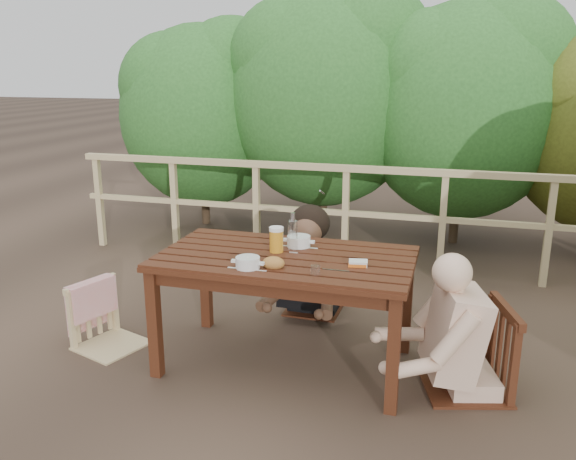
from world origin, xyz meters
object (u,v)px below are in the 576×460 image
(chair_right, at_px, (470,311))
(beer_glass, at_px, (276,241))
(chair_far, at_px, (315,259))
(soup_far, at_px, (299,242))
(woman, at_px, (316,227))
(diner_right, at_px, (478,279))
(tumbler, at_px, (315,271))
(bread_roll, at_px, (273,263))
(soup_near, at_px, (248,264))
(bottle, at_px, (293,233))
(chair_left, at_px, (107,290))
(butter_tub, at_px, (358,264))
(table, at_px, (286,311))

(chair_right, xyz_separation_m, beer_glass, (-1.21, 0.04, 0.32))
(chair_far, xyz_separation_m, soup_far, (0.06, -0.71, 0.35))
(woman, distance_m, diner_right, 1.51)
(chair_far, relative_size, tumbler, 12.78)
(chair_far, distance_m, bread_roll, 1.20)
(chair_right, height_order, beer_glass, chair_right)
(beer_glass, bearing_deg, soup_near, -101.06)
(diner_right, bearing_deg, bottle, 69.00)
(chair_right, height_order, woman, woman)
(tumbler, bearing_deg, soup_near, -179.66)
(soup_near, bearing_deg, chair_right, 13.57)
(chair_left, relative_size, bottle, 3.22)
(chair_right, height_order, tumbler, chair_right)
(chair_left, distance_m, diner_right, 2.42)
(bottle, distance_m, tumbler, 0.49)
(bottle, bearing_deg, chair_far, 93.40)
(chair_right, bearing_deg, butter_tub, -98.10)
(bottle, bearing_deg, bread_roll, -92.65)
(chair_right, bearing_deg, tumbler, -86.40)
(woman, distance_m, soup_near, 1.24)
(diner_right, relative_size, soup_near, 5.83)
(diner_right, height_order, butter_tub, diner_right)
(tumbler, bearing_deg, soup_far, 115.35)
(woman, distance_m, butter_tub, 1.13)
(soup_far, bearing_deg, chair_right, -9.85)
(bottle, bearing_deg, chair_left, -169.55)
(chair_left, bearing_deg, soup_near, -80.84)
(table, height_order, bread_roll, bread_roll)
(table, xyz_separation_m, diner_right, (1.16, 0.01, 0.34))
(chair_right, distance_m, butter_tub, 0.71)
(soup_near, height_order, soup_far, soup_far)
(table, distance_m, soup_near, 0.53)
(bread_roll, height_order, butter_tub, bread_roll)
(chair_right, relative_size, bread_roll, 7.47)
(soup_far, height_order, bottle, bottle)
(chair_far, bearing_deg, soup_near, -94.40)
(diner_right, distance_m, tumbler, 0.95)
(diner_right, xyz_separation_m, butter_tub, (-0.69, -0.09, 0.05))
(chair_right, relative_size, beer_glass, 5.66)
(chair_right, bearing_deg, beer_glass, -107.65)
(chair_far, height_order, chair_right, chair_right)
(chair_right, height_order, butter_tub, chair_right)
(soup_far, bearing_deg, chair_left, -165.92)
(bottle, height_order, tumbler, bottle)
(diner_right, xyz_separation_m, tumbler, (-0.90, -0.31, 0.06))
(bread_roll, xyz_separation_m, butter_tub, (0.48, 0.17, -0.02))
(chair_left, bearing_deg, bread_roll, -77.35)
(table, height_order, woman, woman)
(chair_far, height_order, tumbler, chair_far)
(soup_far, relative_size, bottle, 0.99)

